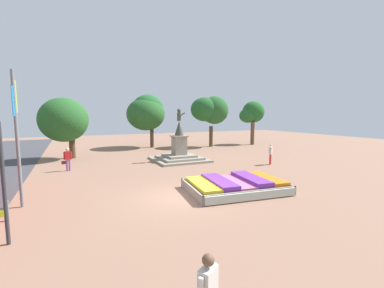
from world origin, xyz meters
name	(u,v)px	position (x,y,z in m)	size (l,w,h in m)	color
ground_plane	(180,197)	(0.00, 0.00, 0.00)	(85.72, 85.72, 0.00)	#8C6651
flower_planter	(236,185)	(3.19, -0.35, 0.31)	(5.55, 4.11, 0.72)	#38281C
statue_monument	(179,152)	(4.00, 9.63, 0.74)	(4.56, 4.56, 4.66)	gray
banner_pole	(17,133)	(-6.92, 1.81, 3.34)	(0.14, 1.14, 6.04)	slate
pedestrian_with_handbag	(68,158)	(-5.08, 9.16, 0.97)	(0.73, 0.24, 1.71)	#8C4C99
pedestrian_crossing_plaza	(271,153)	(10.10, 4.62, 1.00)	(0.48, 0.40, 1.73)	red
kerb_bollard_north	(7,210)	(-7.18, 0.21, 0.44)	(0.15, 0.15, 0.84)	slate
park_tree_far_left	(252,113)	(18.22, 17.39, 4.30)	(3.76, 2.86, 5.99)	brown
park_tree_behind_statue	(146,112)	(3.96, 20.22, 4.45)	(4.73, 5.15, 6.63)	#4C3823
park_tree_far_right	(65,119)	(-5.23, 14.77, 3.77)	(4.30, 4.26, 5.67)	#4C3823
park_tree_street_side	(210,110)	(11.45, 17.31, 4.72)	(4.79, 3.97, 6.47)	#4C3823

